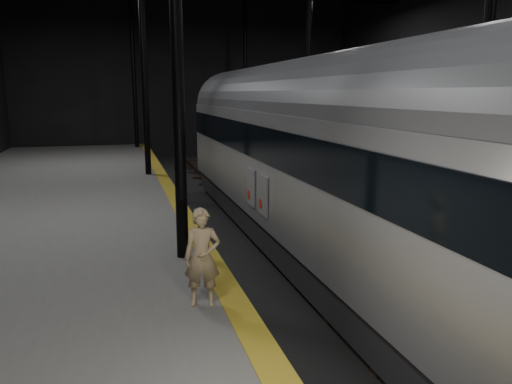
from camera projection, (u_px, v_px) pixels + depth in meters
name	position (u px, v px, depth m)	size (l,w,h in m)	color
ground	(285.00, 237.00, 16.13)	(44.00, 44.00, 0.00)	black
platform_left	(34.00, 241.00, 14.06)	(9.00, 43.80, 1.00)	#545452
platform_right	(482.00, 208.00, 18.01)	(9.00, 43.80, 1.00)	#545452
tactile_strip	(184.00, 214.00, 15.08)	(0.50, 43.80, 0.01)	olive
track	(285.00, 235.00, 16.12)	(2.40, 43.00, 0.24)	#3F3328
train	(304.00, 150.00, 14.11)	(3.03, 20.24, 5.41)	#A6A7AE
woman	(202.00, 257.00, 8.45)	(0.62, 0.41, 1.70)	tan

